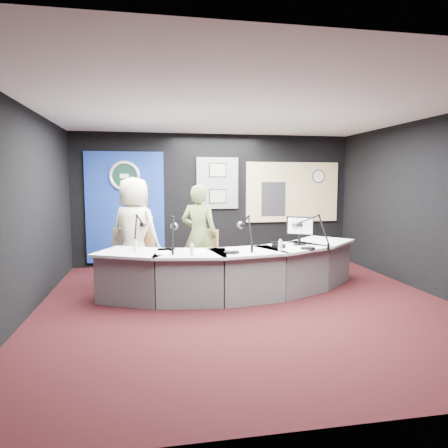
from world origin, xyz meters
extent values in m
plane|color=black|center=(0.00, 0.00, 0.00)|extent=(6.00, 6.00, 0.00)
cube|color=silver|center=(0.00, 0.00, 2.80)|extent=(6.00, 6.00, 0.02)
cube|color=black|center=(0.00, 3.00, 1.40)|extent=(6.00, 0.02, 2.80)
cube|color=black|center=(0.00, -3.00, 1.40)|extent=(6.00, 0.02, 2.80)
cube|color=black|center=(-3.00, 0.00, 1.40)|extent=(0.02, 6.00, 2.80)
cube|color=black|center=(3.00, 0.00, 1.40)|extent=(0.02, 6.00, 2.80)
cube|color=navy|center=(-1.90, 2.97, 1.25)|extent=(1.60, 0.05, 2.30)
torus|color=silver|center=(-1.90, 2.93, 1.90)|extent=(0.63, 0.07, 0.63)
cylinder|color=black|center=(-1.90, 2.94, 1.90)|extent=(0.48, 0.01, 0.48)
cube|color=slate|center=(0.05, 2.97, 1.75)|extent=(0.90, 0.04, 1.10)
cube|color=gray|center=(0.05, 2.94, 2.03)|extent=(0.34, 0.02, 0.27)
cube|color=gray|center=(0.05, 2.94, 1.47)|extent=(0.34, 0.02, 0.27)
cube|color=tan|center=(1.75, 2.97, 1.55)|extent=(2.12, 0.06, 1.32)
cube|color=#D3B085|center=(1.75, 2.96, 1.55)|extent=(2.00, 0.02, 1.20)
cube|color=black|center=(1.30, 2.94, 1.40)|extent=(0.55, 0.02, 0.75)
cylinder|color=white|center=(2.35, 2.94, 1.90)|extent=(0.28, 0.01, 0.28)
cube|color=gray|center=(-1.83, 1.56, 0.62)|extent=(0.46, 0.38, 0.70)
imported|color=beige|center=(-1.66, 1.36, 0.93)|extent=(1.09, 0.97, 1.86)
imported|color=#5E6D39|center=(-0.57, 1.17, 0.87)|extent=(0.76, 0.66, 1.74)
cube|color=black|center=(1.02, 0.60, 1.07)|extent=(0.35, 0.23, 0.27)
cube|color=black|center=(0.61, 0.43, 0.78)|extent=(0.26, 0.24, 0.05)
torus|color=black|center=(1.00, 0.19, 0.77)|extent=(0.20, 0.20, 0.03)
torus|color=black|center=(-0.22, 0.05, 0.77)|extent=(0.22, 0.22, 0.04)
cube|color=white|center=(-1.21, 0.29, 0.75)|extent=(0.27, 0.36, 0.00)
cube|color=white|center=(-0.65, 0.31, 0.75)|extent=(0.29, 0.36, 0.00)
camera|label=1|loc=(-1.35, -5.56, 1.80)|focal=32.00mm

